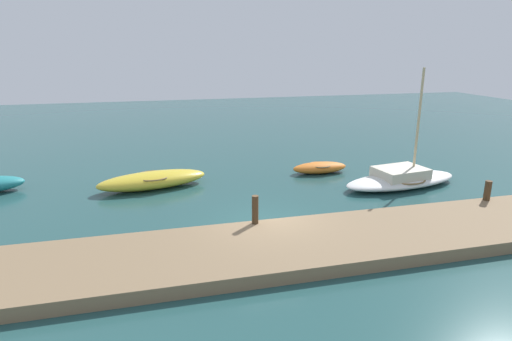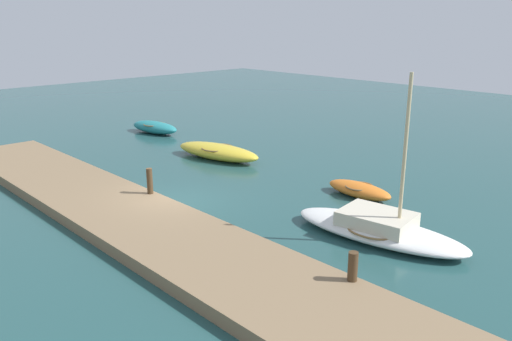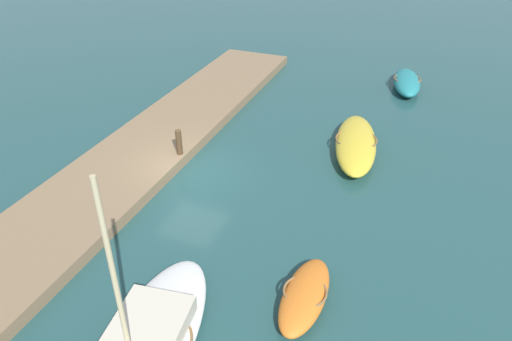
{
  "view_description": "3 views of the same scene",
  "coord_description": "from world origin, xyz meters",
  "px_view_note": "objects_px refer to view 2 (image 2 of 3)",
  "views": [
    {
      "loc": [
        -4.13,
        -14.66,
        6.57
      ],
      "look_at": [
        0.43,
        3.23,
        1.25
      ],
      "focal_mm": 30.05,
      "sensor_mm": 36.0,
      "label": 1
    },
    {
      "loc": [
        16.61,
        -11.23,
        7.24
      ],
      "look_at": [
        1.0,
        3.67,
        0.85
      ],
      "focal_mm": 36.08,
      "sensor_mm": 36.0,
      "label": 2
    },
    {
      "loc": [
        13.94,
        8.35,
        10.21
      ],
      "look_at": [
        0.86,
        3.16,
        1.38
      ],
      "focal_mm": 33.96,
      "sensor_mm": 36.0,
      "label": 3
    }
  ],
  "objects_px": {
    "sailboat_white": "(378,228)",
    "mooring_post_mid_west": "(353,266)",
    "rowboat_orange": "(359,190)",
    "rowboat_teal": "(155,127)",
    "motorboat_yellow": "(218,151)",
    "mooring_post_west": "(150,181)"
  },
  "relations": [
    {
      "from": "motorboat_yellow",
      "to": "rowboat_teal",
      "type": "distance_m",
      "value": 7.94
    },
    {
      "from": "motorboat_yellow",
      "to": "rowboat_orange",
      "type": "distance_m",
      "value": 8.85
    },
    {
      "from": "sailboat_white",
      "to": "mooring_post_mid_west",
      "type": "xyz_separation_m",
      "value": [
        1.63,
        -3.73,
        0.46
      ]
    },
    {
      "from": "rowboat_orange",
      "to": "mooring_post_mid_west",
      "type": "height_order",
      "value": "mooring_post_mid_west"
    },
    {
      "from": "rowboat_orange",
      "to": "mooring_post_west",
      "type": "distance_m",
      "value": 8.71
    },
    {
      "from": "rowboat_orange",
      "to": "rowboat_teal",
      "type": "distance_m",
      "value": 16.7
    },
    {
      "from": "rowboat_orange",
      "to": "motorboat_yellow",
      "type": "bearing_deg",
      "value": -177.5
    },
    {
      "from": "motorboat_yellow",
      "to": "rowboat_orange",
      "type": "bearing_deg",
      "value": -8.2
    },
    {
      "from": "rowboat_orange",
      "to": "sailboat_white",
      "type": "bearing_deg",
      "value": -46.48
    },
    {
      "from": "sailboat_white",
      "to": "mooring_post_mid_west",
      "type": "distance_m",
      "value": 4.1
    },
    {
      "from": "sailboat_white",
      "to": "rowboat_orange",
      "type": "bearing_deg",
      "value": 125.89
    },
    {
      "from": "rowboat_teal",
      "to": "mooring_post_west",
      "type": "distance_m",
      "value": 13.64
    },
    {
      "from": "sailboat_white",
      "to": "motorboat_yellow",
      "type": "height_order",
      "value": "sailboat_white"
    },
    {
      "from": "sailboat_white",
      "to": "mooring_post_mid_west",
      "type": "relative_size",
      "value": 7.77
    },
    {
      "from": "motorboat_yellow",
      "to": "rowboat_teal",
      "type": "bearing_deg",
      "value": 160.67
    },
    {
      "from": "motorboat_yellow",
      "to": "mooring_post_west",
      "type": "relative_size",
      "value": 5.17
    },
    {
      "from": "rowboat_orange",
      "to": "mooring_post_west",
      "type": "relative_size",
      "value": 2.87
    },
    {
      "from": "sailboat_white",
      "to": "mooring_post_west",
      "type": "distance_m",
      "value": 9.16
    },
    {
      "from": "mooring_post_west",
      "to": "rowboat_teal",
      "type": "bearing_deg",
      "value": 146.35
    },
    {
      "from": "mooring_post_mid_west",
      "to": "rowboat_orange",
      "type": "bearing_deg",
      "value": 124.03
    },
    {
      "from": "sailboat_white",
      "to": "mooring_post_west",
      "type": "bearing_deg",
      "value": -163.86
    },
    {
      "from": "sailboat_white",
      "to": "motorboat_yellow",
      "type": "relative_size",
      "value": 1.19
    }
  ]
}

